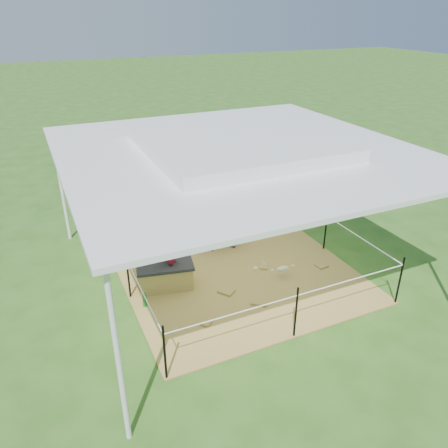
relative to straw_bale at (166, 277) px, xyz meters
name	(u,v)px	position (x,y,z in m)	size (l,w,h in m)	color
ground	(236,271)	(1.52, -0.04, -0.26)	(90.00, 90.00, 0.00)	#2D5919
hay_patch	(236,271)	(1.52, -0.04, -0.24)	(4.60, 4.60, 0.03)	brown
canopy_tent	(238,148)	(1.52, -0.04, 2.43)	(6.30, 6.30, 2.90)	silver
rope_fence	(236,245)	(1.52, -0.04, 0.39)	(4.54, 4.54, 1.00)	black
straw_bale	(166,277)	(0.00, 0.00, 0.00)	(1.03, 0.51, 0.46)	#AA923D
dark_cloth	(165,266)	(0.00, 0.00, 0.26)	(1.10, 0.57, 0.06)	black
woman	(168,238)	(0.10, 0.00, 0.84)	(0.45, 0.30, 1.23)	#B1112C
green_bottle	(145,300)	(-0.55, -0.45, -0.09)	(0.08, 0.08, 0.29)	#186C20
pony	(224,231)	(1.67, 0.87, 0.26)	(0.52, 1.15, 0.97)	#4A4A4F
pink_hat	(224,208)	(1.67, 0.87, 0.81)	(0.30, 0.30, 0.14)	pink
foal	(283,268)	(2.28, -0.66, -0.01)	(0.80, 0.44, 0.44)	#C0B58C
trash_barrel	(261,151)	(5.42, 5.93, 0.22)	(0.62, 0.62, 0.96)	#183FB6
picnic_table_near	(186,144)	(3.51, 8.41, 0.08)	(1.62, 1.17, 0.68)	brown
picnic_table_far	(254,127)	(6.95, 9.35, 0.16)	(2.01, 1.45, 0.84)	#56331D
distant_person	(199,139)	(3.94, 8.10, 0.28)	(0.52, 0.40, 1.07)	#3894D5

